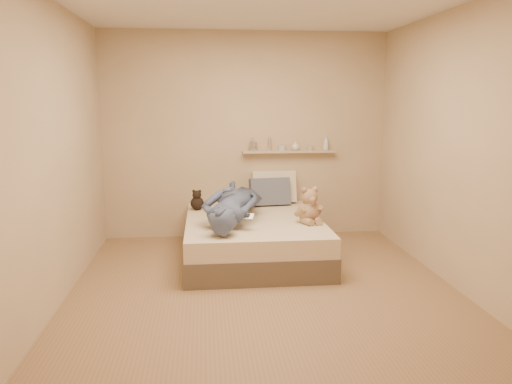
{
  "coord_description": "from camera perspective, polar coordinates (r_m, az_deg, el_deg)",
  "views": [
    {
      "loc": [
        -0.53,
        -4.46,
        1.74
      ],
      "look_at": [
        0.0,
        0.65,
        0.8
      ],
      "focal_mm": 35.0,
      "sensor_mm": 36.0,
      "label": 1
    }
  ],
  "objects": [
    {
      "name": "teddy_bear",
      "position": [
        5.37,
        6.09,
        -1.81
      ],
      "size": [
        0.32,
        0.32,
        0.4
      ],
      "color": "tan",
      "rests_on": "bed"
    },
    {
      "name": "person",
      "position": [
        5.45,
        -2.68,
        -1.25
      ],
      "size": [
        0.93,
        1.7,
        0.39
      ],
      "primitive_type": "imported",
      "rotation": [
        0.0,
        0.0,
        2.92
      ],
      "color": "#4B5276",
      "rests_on": "bed"
    },
    {
      "name": "wall_shelf",
      "position": [
        6.42,
        3.8,
        4.63
      ],
      "size": [
        1.2,
        0.12,
        0.03
      ],
      "primitive_type": "cube",
      "color": "tan",
      "rests_on": "wall_back"
    },
    {
      "name": "shelf_bottles",
      "position": [
        6.42,
        3.97,
        5.38
      ],
      "size": [
        1.04,
        0.11,
        0.18
      ],
      "color": "silver",
      "rests_on": "wall_shelf"
    },
    {
      "name": "dark_plush",
      "position": [
        6.02,
        -6.75,
        -1.04
      ],
      "size": [
        0.16,
        0.16,
        0.25
      ],
      "color": "black",
      "rests_on": "bed"
    },
    {
      "name": "game_console",
      "position": [
        5.03,
        -1.19,
        -2.77
      ],
      "size": [
        0.18,
        0.13,
        0.06
      ],
      "color": "#B0B3B7",
      "rests_on": "bed"
    },
    {
      "name": "pillow_grey",
      "position": [
        6.24,
        1.59,
        0.02
      ],
      "size": [
        0.52,
        0.27,
        0.36
      ],
      "primitive_type": "cube",
      "rotation": [
        -0.23,
        0.0,
        0.12
      ],
      "color": "slate",
      "rests_on": "bed"
    },
    {
      "name": "pillow_cream",
      "position": [
        6.38,
        2.06,
        0.52
      ],
      "size": [
        0.56,
        0.28,
        0.43
      ],
      "primitive_type": "cube",
      "rotation": [
        -0.29,
        0.0,
        0.03
      ],
      "color": "beige",
      "rests_on": "bed"
    },
    {
      "name": "room",
      "position": [
        4.51,
        0.86,
        4.77
      ],
      "size": [
        3.8,
        3.8,
        3.8
      ],
      "color": "olive",
      "rests_on": "ground"
    },
    {
      "name": "bed",
      "position": [
        5.63,
        -0.3,
        -5.27
      ],
      "size": [
        1.5,
        1.9,
        0.45
      ],
      "color": "brown",
      "rests_on": "floor"
    }
  ]
}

